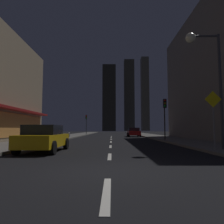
{
  "coord_description": "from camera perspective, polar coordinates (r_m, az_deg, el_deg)",
  "views": [
    {
      "loc": [
        0.11,
        -6.07,
        1.23
      ],
      "look_at": [
        0.0,
        20.85,
        3.49
      ],
      "focal_mm": 32.75,
      "sensor_mm": 36.0,
      "label": 1
    }
  ],
  "objects": [
    {
      "name": "fire_hydrant_far_left",
      "position": [
        29.28,
        -11.68,
        -6.21
      ],
      "size": [
        0.42,
        0.3,
        0.65
      ],
      "color": "#B2B2B2",
      "rests_on": "sidewalk_left"
    },
    {
      "name": "skyscraper_distant_short",
      "position": [
        156.86,
        9.4,
        5.04
      ],
      "size": [
        5.56,
        6.47,
        55.69
      ],
      "primitive_type": "cube",
      "color": "#5D5946",
      "rests_on": "ground"
    },
    {
      "name": "sidewalk_left",
      "position": [
        38.74,
        -10.41,
        -6.42
      ],
      "size": [
        4.0,
        76.0,
        0.15
      ],
      "primitive_type": "cube",
      "color": "#605E59",
      "rests_on": "ground"
    },
    {
      "name": "skyscraper_distant_tall",
      "position": [
        126.47,
        -0.58,
        3.94
      ],
      "size": [
        8.11,
        6.29,
        40.86
      ],
      "primitive_type": "cube",
      "color": "#2E2C23",
      "rests_on": "ground"
    },
    {
      "name": "car_parked_far",
      "position": [
        33.23,
        6.29,
        -5.61
      ],
      "size": [
        1.98,
        4.24,
        1.45
      ],
      "color": "#B21919",
      "rests_on": "ground"
    },
    {
      "name": "street_lamp_right",
      "position": [
        13.04,
        24.73,
        12.76
      ],
      "size": [
        1.96,
        0.56,
        6.58
      ],
      "color": "#38383D",
      "rests_on": "sidewalk_right"
    },
    {
      "name": "skyscraper_distant_mid",
      "position": [
        136.59,
        5.03,
        4.69
      ],
      "size": [
        6.6,
        5.76,
        47.39
      ],
      "primitive_type": "cube",
      "color": "#434032",
      "rests_on": "ground"
    },
    {
      "name": "traffic_light_far_left",
      "position": [
        44.82,
        -6.96,
        -2.25
      ],
      "size": [
        0.32,
        0.48,
        4.2
      ],
      "color": "#2D2D2D",
      "rests_on": "sidewalk_left"
    },
    {
      "name": "ground_plane",
      "position": [
        38.09,
        0.07,
        -6.72
      ],
      "size": [
        78.0,
        136.0,
        0.1
      ],
      "primitive_type": "cube",
      "color": "black"
    },
    {
      "name": "car_parked_near",
      "position": [
        11.82,
        -18.18,
        -6.94
      ],
      "size": [
        1.98,
        4.24,
        1.45
      ],
      "color": "gold",
      "rests_on": "ground"
    },
    {
      "name": "lane_marking_center",
      "position": [
        19.7,
        -0.08,
        -8.36
      ],
      "size": [
        0.16,
        33.4,
        0.01
      ],
      "color": "silver",
      "rests_on": "ground"
    },
    {
      "name": "sidewalk_right",
      "position": [
        38.7,
        10.55,
        -6.42
      ],
      "size": [
        4.0,
        76.0,
        0.15
      ],
      "primitive_type": "cube",
      "color": "#605E59",
      "rests_on": "ground"
    },
    {
      "name": "traffic_light_near_right",
      "position": [
        21.53,
        14.73,
        0.59
      ],
      "size": [
        0.32,
        0.48,
        4.2
      ],
      "color": "#2D2D2D",
      "rests_on": "sidewalk_right"
    },
    {
      "name": "pedestrian_crossing_sign",
      "position": [
        12.33,
        26.69,
        -0.63
      ],
      "size": [
        0.91,
        0.08,
        3.15
      ],
      "color": "slate",
      "rests_on": "sidewalk_right"
    }
  ]
}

